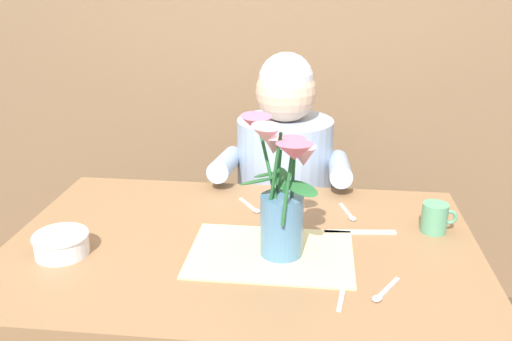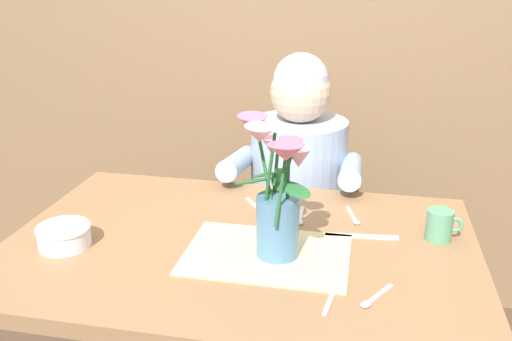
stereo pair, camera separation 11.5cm
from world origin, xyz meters
The scene contains 13 objects.
wood_panel_backdrop centered at (0.00, 1.05, 1.25)m, with size 4.00×0.10×2.50m, color brown.
dining_table centered at (0.00, 0.00, 0.64)m, with size 1.20×0.80×0.74m.
seated_person centered at (0.07, 0.62, 0.56)m, with size 0.45×0.47×1.14m.
striped_placemat centered at (0.08, -0.05, 0.74)m, with size 0.40×0.28×0.01m, color beige.
flower_vase centered at (0.10, -0.06, 0.90)m, with size 0.20×0.25×0.35m.
ceramic_bowl centered at (-0.43, -0.11, 0.77)m, with size 0.14×0.14×0.06m.
dinner_knife centered at (0.30, 0.09, 0.74)m, with size 0.19×0.02×0.01m, color silver.
coffee_cup centered at (0.50, 0.12, 0.78)m, with size 0.09×0.07×0.08m.
spoon_0 centered at (0.13, 0.16, 0.74)m, with size 0.02×0.12×0.01m.
spoon_1 centered at (0.00, 0.21, 0.74)m, with size 0.08×0.11×0.01m.
spoon_2 centered at (0.28, 0.19, 0.74)m, with size 0.05×0.12×0.01m.
spoon_3 centered at (0.25, -0.20, 0.74)m, with size 0.03×0.12×0.01m.
spoon_4 centered at (0.33, -0.20, 0.74)m, with size 0.07×0.11×0.01m.
Camera 1 is at (0.18, -1.24, 1.40)m, focal length 38.47 mm.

